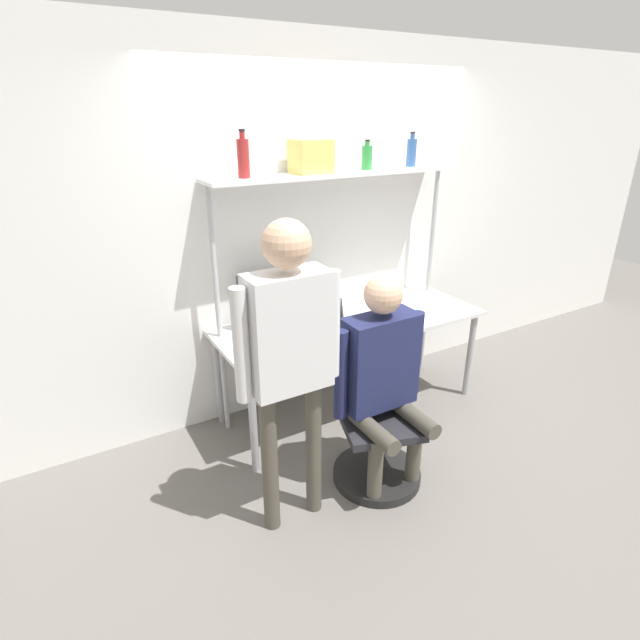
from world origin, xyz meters
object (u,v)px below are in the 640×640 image
bottle_green (367,157)px  storage_box (311,157)px  person_seated (383,369)px  monitor (275,295)px  laptop (329,326)px  cell_phone (362,327)px  bottle_blue (411,152)px  bottle_red (243,158)px  office_chair (376,439)px  person_standing (289,342)px

bottle_green → storage_box: storage_box is taller
person_seated → monitor: bearing=101.7°
laptop → bottle_green: bottle_green is taller
storage_box → cell_phone: bearing=-61.6°
bottle_blue → storage_box: bottle_blue is taller
laptop → bottle_red: 1.23m
bottle_green → storage_box: 0.46m
office_chair → bottle_blue: (0.95, 0.97, 1.62)m
monitor → bottle_blue: (1.17, 0.01, 0.92)m
laptop → bottle_red: bottle_red is taller
monitor → laptop: (0.24, -0.34, -0.16)m
cell_phone → bottle_green: (0.26, 0.37, 1.12)m
laptop → cell_phone: 0.27m
bottle_blue → storage_box: 0.86m
cell_phone → bottle_green: 1.21m
laptop → bottle_red: size_ratio=0.98×
cell_phone → bottle_blue: (0.66, 0.37, 1.14)m
bottle_blue → laptop: bearing=-159.2°
cell_phone → laptop: bearing=175.9°
laptop → person_standing: size_ratio=0.16×
monitor → person_seated: 1.04m
laptop → monitor: bearing=124.9°
laptop → office_chair: (-0.02, -0.62, -0.54)m
bottle_blue → storage_box: (-0.86, 0.00, 0.00)m
laptop → person_standing: (-0.64, -0.68, 0.31)m
bottle_red → bottle_blue: size_ratio=1.18×
office_chair → bottle_red: 1.95m
person_seated → person_standing: person_standing is taller
laptop → person_seated: 0.66m
monitor → bottle_blue: 1.49m
bottle_green → storage_box: size_ratio=0.83×
bottle_blue → bottle_green: bearing=180.0°
laptop → person_seated: bearing=-92.6°
bottle_red → cell_phone: bearing=-28.5°
laptop → person_seated: size_ratio=0.21×
bottle_red → person_standing: bearing=-102.3°
cell_phone → storage_box: storage_box is taller
office_chair → bottle_green: 1.95m
bottle_green → bottle_blue: (0.41, -0.00, 0.02)m
storage_box → bottle_red: bearing=180.0°
office_chair → person_seated: size_ratio=0.67×
person_seated → laptop: bearing=87.4°
office_chair → person_standing: 1.06m
laptop → storage_box: (0.06, 0.35, 1.09)m
laptop → storage_box: storage_box is taller
person_seated → bottle_green: bearing=61.4°
cell_phone → bottle_blue: 1.37m
person_seated → storage_box: 1.50m
monitor → bottle_red: (-0.18, 0.01, 0.94)m
person_seated → storage_box: (0.09, 1.01, 1.10)m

